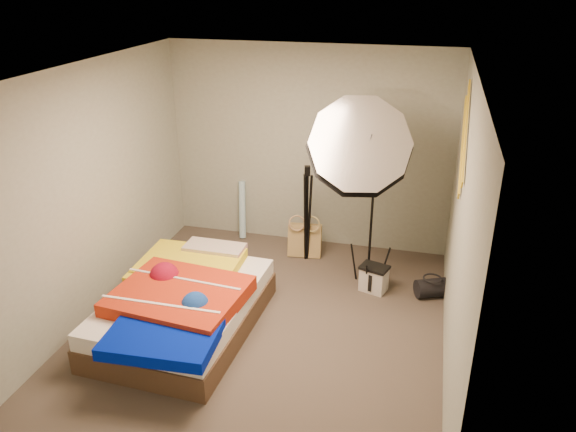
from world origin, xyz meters
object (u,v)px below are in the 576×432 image
(wrapping_roll, at_px, (242,210))
(camera_tripod, at_px, (307,207))
(duffel_bag, at_px, (431,288))
(camera_case, at_px, (374,279))
(photo_umbrella, at_px, (359,148))
(tote_bag, at_px, (305,240))
(bed, at_px, (183,305))

(wrapping_roll, height_order, camera_tripod, camera_tripod)
(duffel_bag, distance_m, camera_tripod, 1.69)
(camera_case, bearing_deg, photo_umbrella, -164.83)
(tote_bag, distance_m, bed, 1.99)
(tote_bag, relative_size, bed, 0.20)
(duffel_bag, bearing_deg, wrapping_roll, 135.21)
(tote_bag, distance_m, duffel_bag, 1.66)
(wrapping_roll, bearing_deg, bed, -86.65)
(wrapping_roll, height_order, duffel_bag, wrapping_roll)
(duffel_bag, xyz_separation_m, bed, (-2.34, -1.23, 0.17))
(tote_bag, height_order, photo_umbrella, photo_umbrella)
(wrapping_roll, bearing_deg, photo_umbrella, -30.51)
(duffel_bag, relative_size, bed, 0.16)
(tote_bag, bearing_deg, camera_tripod, -70.56)
(tote_bag, bearing_deg, wrapping_roll, 153.93)
(camera_case, relative_size, photo_umbrella, 0.12)
(wrapping_roll, distance_m, bed, 2.16)
(camera_case, bearing_deg, camera_tripod, 166.04)
(duffel_bag, height_order, bed, bed)
(wrapping_roll, distance_m, camera_tripod, 1.09)
(bed, bearing_deg, camera_tripod, 64.48)
(camera_case, distance_m, duffel_bag, 0.62)
(photo_umbrella, bearing_deg, tote_bag, 138.31)
(camera_case, distance_m, photo_umbrella, 1.50)
(tote_bag, relative_size, camera_tripod, 0.34)
(camera_tripod, bearing_deg, duffel_bag, -18.64)
(duffel_bag, bearing_deg, photo_umbrella, 157.25)
(camera_case, height_order, bed, bed)
(duffel_bag, distance_m, bed, 2.65)
(wrapping_roll, distance_m, photo_umbrella, 2.24)
(tote_bag, height_order, duffel_bag, tote_bag)
(wrapping_roll, relative_size, bed, 0.37)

